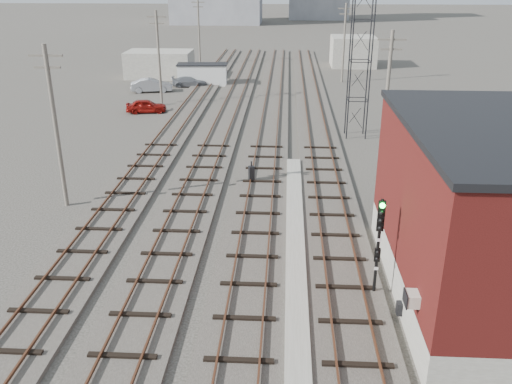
# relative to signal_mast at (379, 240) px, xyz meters

# --- Properties ---
(ground) EXTENTS (320.00, 320.00, 0.00)m
(ground) POSITION_rel_signal_mast_xyz_m (-3.70, 48.36, -2.56)
(ground) COLOR #282621
(ground) RESTS_ON ground
(track_right) EXTENTS (3.20, 90.00, 0.39)m
(track_right) POSITION_rel_signal_mast_xyz_m (-1.20, 27.36, -2.46)
(track_right) COLOR #332D28
(track_right) RESTS_ON ground
(track_mid_right) EXTENTS (3.20, 90.00, 0.39)m
(track_mid_right) POSITION_rel_signal_mast_xyz_m (-5.20, 27.36, -2.46)
(track_mid_right) COLOR #332D28
(track_mid_right) RESTS_ON ground
(track_mid_left) EXTENTS (3.20, 90.00, 0.39)m
(track_mid_left) POSITION_rel_signal_mast_xyz_m (-9.20, 27.36, -2.46)
(track_mid_left) COLOR #332D28
(track_mid_left) RESTS_ON ground
(track_left) EXTENTS (3.20, 90.00, 0.39)m
(track_left) POSITION_rel_signal_mast_xyz_m (-13.20, 27.36, -2.46)
(track_left) COLOR #332D28
(track_left) RESTS_ON ground
(platform_curb) EXTENTS (0.90, 28.00, 0.26)m
(platform_curb) POSITION_rel_signal_mast_xyz_m (-3.20, 2.36, -2.43)
(platform_curb) COLOR gray
(platform_curb) RESTS_ON ground
(brick_building) EXTENTS (6.54, 12.20, 7.22)m
(brick_building) POSITION_rel_signal_mast_xyz_m (3.80, 0.36, 1.07)
(brick_building) COLOR gray
(brick_building) RESTS_ON ground
(lattice_tower) EXTENTS (1.60, 1.60, 15.00)m
(lattice_tower) POSITION_rel_signal_mast_xyz_m (1.80, 23.36, 4.94)
(lattice_tower) COLOR black
(lattice_tower) RESTS_ON ground
(utility_pole_left_a) EXTENTS (1.80, 0.24, 9.00)m
(utility_pole_left_a) POSITION_rel_signal_mast_xyz_m (-16.20, 8.36, 2.24)
(utility_pole_left_a) COLOR #595147
(utility_pole_left_a) RESTS_ON ground
(utility_pole_left_b) EXTENTS (1.80, 0.24, 9.00)m
(utility_pole_left_b) POSITION_rel_signal_mast_xyz_m (-16.20, 33.36, 2.24)
(utility_pole_left_b) COLOR #595147
(utility_pole_left_b) RESTS_ON ground
(utility_pole_left_c) EXTENTS (1.80, 0.24, 9.00)m
(utility_pole_left_c) POSITION_rel_signal_mast_xyz_m (-16.20, 58.36, 2.24)
(utility_pole_left_c) COLOR #595147
(utility_pole_left_c) RESTS_ON ground
(utility_pole_right_a) EXTENTS (1.80, 0.24, 9.00)m
(utility_pole_right_a) POSITION_rel_signal_mast_xyz_m (2.80, 16.36, 2.24)
(utility_pole_right_a) COLOR #595147
(utility_pole_right_a) RESTS_ON ground
(utility_pole_right_b) EXTENTS (1.80, 0.24, 9.00)m
(utility_pole_right_b) POSITION_rel_signal_mast_xyz_m (2.80, 46.36, 2.24)
(utility_pole_right_b) COLOR #595147
(utility_pole_right_b) RESTS_ON ground
(shed_left) EXTENTS (8.00, 5.00, 3.20)m
(shed_left) POSITION_rel_signal_mast_xyz_m (-19.70, 48.36, -0.96)
(shed_left) COLOR gray
(shed_left) RESTS_ON ground
(shed_right) EXTENTS (6.00, 6.00, 4.00)m
(shed_right) POSITION_rel_signal_mast_xyz_m (5.30, 58.36, -0.56)
(shed_right) COLOR gray
(shed_right) RESTS_ON ground
(signal_mast) EXTENTS (0.40, 0.42, 4.30)m
(signal_mast) POSITION_rel_signal_mast_xyz_m (0.00, 0.00, 0.00)
(signal_mast) COLOR gray
(signal_mast) RESTS_ON ground
(switch_stand) EXTENTS (0.42, 0.42, 1.40)m
(switch_stand) POSITION_rel_signal_mast_xyz_m (-5.87, 12.27, -1.90)
(switch_stand) COLOR black
(switch_stand) RESTS_ON ground
(site_trailer) EXTENTS (5.93, 2.90, 2.43)m
(site_trailer) POSITION_rel_signal_mast_xyz_m (-13.65, 43.74, -1.33)
(site_trailer) COLOR silver
(site_trailer) RESTS_ON ground
(car_red) EXTENTS (3.95, 2.16, 1.27)m
(car_red) POSITION_rel_signal_mast_xyz_m (-16.96, 30.11, -1.92)
(car_red) COLOR maroon
(car_red) RESTS_ON ground
(car_silver) EXTENTS (4.68, 2.44, 1.47)m
(car_silver) POSITION_rel_signal_mast_xyz_m (-18.67, 39.40, -1.83)
(car_silver) COLOR #929499
(car_silver) RESTS_ON ground
(car_grey) EXTENTS (4.24, 2.11, 1.18)m
(car_grey) POSITION_rel_signal_mast_xyz_m (-15.00, 42.58, -1.97)
(car_grey) COLOR gray
(car_grey) RESTS_ON ground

